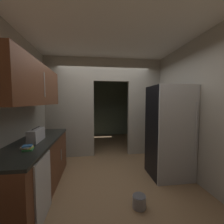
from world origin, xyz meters
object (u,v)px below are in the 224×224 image
at_px(boombox, 36,135).
at_px(book_stack, 28,148).
at_px(refrigerator, 169,132).
at_px(paint_can, 139,202).
at_px(dishwasher, 44,188).

xyz_separation_m(boombox, book_stack, (0.05, -0.44, -0.07)).
xyz_separation_m(refrigerator, boombox, (-2.49, -0.26, 0.06)).
xyz_separation_m(book_stack, paint_can, (1.54, -0.10, -0.83)).
bearing_deg(boombox, paint_can, -19.01).
bearing_deg(boombox, refrigerator, 6.00).
bearing_deg(boombox, book_stack, -83.16).
relative_size(refrigerator, paint_can, 9.50).
distance_m(dishwasher, book_stack, 0.57).
bearing_deg(paint_can, book_stack, 176.10).
bearing_deg(boombox, dishwasher, -63.71).
height_order(boombox, paint_can, boombox).
bearing_deg(refrigerator, dishwasher, -159.20).
height_order(book_stack, paint_can, book_stack).
bearing_deg(book_stack, paint_can, -3.90).
distance_m(dishwasher, paint_can, 1.35).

